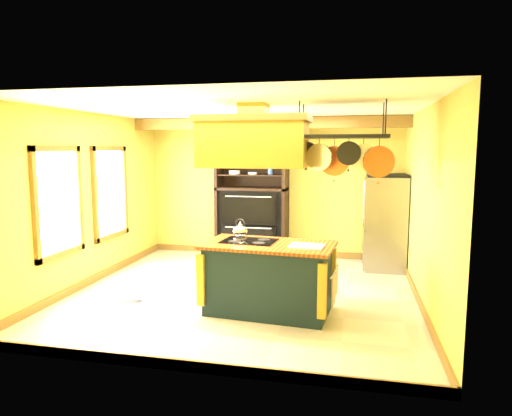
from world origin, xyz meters
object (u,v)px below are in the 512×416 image
at_px(range_hood, 254,140).
at_px(hutch, 253,211).
at_px(kitchen_island, 268,277).
at_px(refrigerator, 385,224).
at_px(pot_rack, 343,147).

distance_m(range_hood, hutch, 3.30).
relative_size(kitchen_island, range_hood, 1.23).
xyz_separation_m(kitchen_island, hutch, (-0.87, 2.95, 0.46)).
relative_size(kitchen_island, hutch, 0.72).
distance_m(kitchen_island, refrigerator, 3.09).
bearing_deg(refrigerator, range_hood, -124.84).
bearing_deg(hutch, refrigerator, -7.71).
xyz_separation_m(refrigerator, hutch, (-2.49, 0.34, 0.12)).
bearing_deg(pot_rack, range_hood, 180.00).
relative_size(pot_rack, refrigerator, 0.73).
distance_m(kitchen_island, hutch, 3.11).
bearing_deg(range_hood, hutch, 102.75).
relative_size(range_hood, hutch, 0.59).
bearing_deg(pot_rack, hutch, 121.15).
height_order(kitchen_island, refrigerator, refrigerator).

